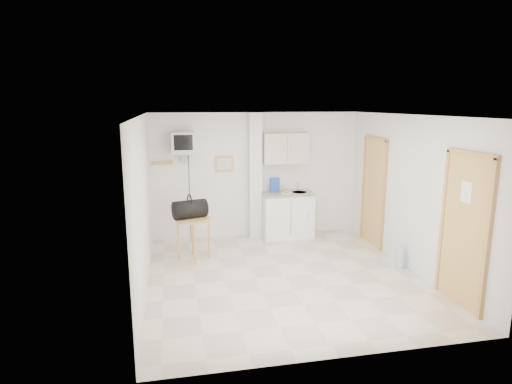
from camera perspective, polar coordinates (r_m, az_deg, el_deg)
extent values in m
plane|color=beige|center=(6.88, 3.81, -11.15)|extent=(4.50, 4.50, 0.00)
cube|color=white|center=(8.65, 0.05, 2.28)|extent=(4.20, 0.04, 2.50)
cube|color=white|center=(4.45, 11.63, -7.20)|extent=(4.20, 0.04, 2.50)
cube|color=white|center=(6.29, -14.84, -1.74)|extent=(0.04, 4.50, 2.50)
cube|color=white|center=(7.33, 20.02, -0.18)|extent=(0.04, 4.50, 2.50)
cube|color=white|center=(6.34, 4.12, 10.14)|extent=(4.20, 4.50, 0.04)
cube|color=white|center=(8.53, -0.13, 2.15)|extent=(0.25, 0.22, 2.50)
cube|color=tan|center=(8.49, -4.24, 3.78)|extent=(0.36, 0.03, 0.30)
cube|color=silver|center=(8.47, -4.22, 3.76)|extent=(0.28, 0.01, 0.22)
cube|color=#A97943|center=(8.41, -12.39, 3.80)|extent=(0.40, 0.05, 0.06)
cube|color=white|center=(8.64, -2.01, 0.23)|extent=(0.15, 0.02, 0.08)
cylinder|color=#A97943|center=(8.36, -13.42, 3.64)|extent=(0.02, 0.08, 0.02)
cylinder|color=#A97943|center=(8.35, -11.36, 3.72)|extent=(0.02, 0.08, 0.02)
cube|color=brown|center=(8.43, 15.39, -0.12)|extent=(0.04, 0.75, 2.00)
cube|color=brown|center=(8.43, 15.36, -0.12)|extent=(0.06, 0.87, 2.06)
cube|color=brown|center=(6.29, 26.00, -4.83)|extent=(0.04, 0.82, 2.02)
cube|color=brown|center=(6.29, 25.97, -4.83)|extent=(0.06, 0.94, 2.08)
cube|color=white|center=(6.15, 26.27, -0.01)|extent=(0.01, 0.20, 0.28)
cube|color=white|center=(8.69, 4.17, -3.17)|extent=(1.00, 0.55, 0.88)
cube|color=gray|center=(8.58, 4.21, -0.20)|extent=(1.03, 0.58, 0.04)
cylinder|color=#B7B7BA|center=(8.65, 5.81, -0.17)|extent=(0.30, 0.30, 0.05)
cylinder|color=#B7B7BA|center=(8.76, 5.55, 0.69)|extent=(0.02, 0.02, 0.16)
cylinder|color=#B7B7BA|center=(8.69, 5.68, 1.10)|extent=(0.02, 0.13, 0.02)
cube|color=#BCAA96|center=(8.55, 3.90, 5.86)|extent=(0.90, 0.32, 0.60)
cube|color=#22409F|center=(8.59, 2.52, 0.95)|extent=(0.19, 0.07, 0.29)
cylinder|color=white|center=(8.51, 4.09, -0.11)|extent=(0.22, 0.22, 0.01)
sphere|color=tan|center=(8.50, 4.09, 0.19)|extent=(0.11, 0.11, 0.11)
cube|color=slate|center=(8.26, -9.67, 5.03)|extent=(0.36, 0.32, 0.02)
cube|color=slate|center=(8.40, -9.68, 4.59)|extent=(0.10, 0.06, 0.20)
cube|color=#B4B3B6|center=(8.17, -9.71, 6.50)|extent=(0.44, 0.42, 0.40)
cube|color=black|center=(7.95, -9.67, 6.51)|extent=(0.34, 0.02, 0.28)
cylinder|color=black|center=(8.54, -8.83, -0.61)|extent=(0.01, 0.01, 1.73)
cylinder|color=#A97943|center=(7.43, -8.38, -3.61)|extent=(0.61, 0.61, 0.03)
cylinder|color=#A97943|center=(7.56, -6.29, -6.21)|extent=(0.04, 0.04, 0.71)
cylinder|color=#A97943|center=(7.79, -8.43, -5.71)|extent=(0.04, 0.04, 0.71)
cylinder|color=#A97943|center=(7.53, -10.32, -6.40)|extent=(0.04, 0.04, 0.71)
cylinder|color=#A97943|center=(7.29, -8.16, -6.95)|extent=(0.04, 0.04, 0.71)
cylinder|color=black|center=(7.43, -8.81, -2.26)|extent=(0.63, 0.46, 0.31)
torus|color=black|center=(7.39, -8.85, -1.16)|extent=(0.09, 0.23, 0.24)
cylinder|color=#A6BCDE|center=(7.54, 18.70, -8.24)|extent=(0.13, 0.13, 0.35)
cylinder|color=#A6BCDE|center=(7.48, 18.80, -6.80)|extent=(0.04, 0.04, 0.04)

